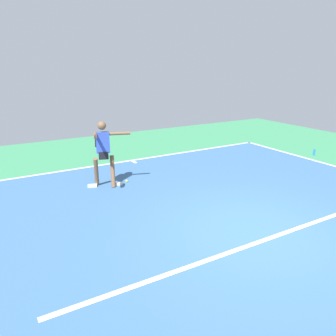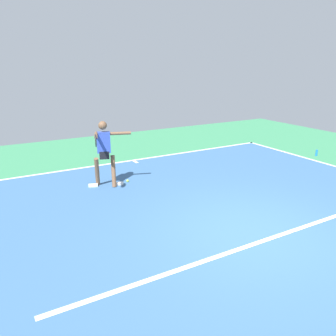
# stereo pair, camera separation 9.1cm
# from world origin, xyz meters

# --- Properties ---
(ground_plane) EXTENTS (20.38, 20.38, 0.00)m
(ground_plane) POSITION_xyz_m (0.00, 0.00, 0.00)
(ground_plane) COLOR #388456
(court_surface) EXTENTS (10.68, 11.56, 0.00)m
(court_surface) POSITION_xyz_m (0.00, 0.00, 0.00)
(court_surface) COLOR #38608E
(court_surface) RESTS_ON ground_plane
(court_line_baseline_near) EXTENTS (10.68, 0.10, 0.01)m
(court_line_baseline_near) POSITION_xyz_m (0.00, -5.73, 0.00)
(court_line_baseline_near) COLOR white
(court_line_baseline_near) RESTS_ON ground_plane
(court_line_service) EXTENTS (8.01, 0.10, 0.01)m
(court_line_service) POSITION_xyz_m (0.00, 0.32, 0.00)
(court_line_service) COLOR white
(court_line_service) RESTS_ON ground_plane
(court_line_centre_mark) EXTENTS (0.10, 0.30, 0.01)m
(court_line_centre_mark) POSITION_xyz_m (0.00, -5.53, 0.00)
(court_line_centre_mark) COLOR white
(court_line_centre_mark) RESTS_ON ground_plane
(tennis_player) EXTENTS (1.18, 1.18, 1.74)m
(tennis_player) POSITION_xyz_m (1.61, -3.81, 0.99)
(tennis_player) COLOR brown
(tennis_player) RESTS_ON ground_plane
(tennis_ball_centre_court) EXTENTS (0.07, 0.07, 0.07)m
(tennis_ball_centre_court) POSITION_xyz_m (0.99, -3.84, 0.03)
(tennis_ball_centre_court) COLOR #C6E53D
(tennis_ball_centre_court) RESTS_ON ground_plane
(water_bottle) EXTENTS (0.07, 0.07, 0.22)m
(water_bottle) POSITION_xyz_m (-5.85, -3.07, 0.11)
(water_bottle) COLOR blue
(water_bottle) RESTS_ON ground_plane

